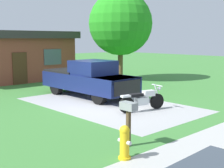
# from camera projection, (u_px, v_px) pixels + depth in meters

# --- Properties ---
(ground_plane) EXTENTS (80.00, 80.00, 0.00)m
(ground_plane) POSITION_uv_depth(u_px,v_px,m) (108.00, 104.00, 14.19)
(ground_plane) COLOR #418239
(driveway_pad) EXTENTS (4.86, 8.40, 0.01)m
(driveway_pad) POSITION_uv_depth(u_px,v_px,m) (108.00, 104.00, 14.19)
(driveway_pad) COLOR #ABABAB
(driveway_pad) RESTS_ON ground
(motorcycle) EXTENTS (2.18, 0.84, 1.09)m
(motorcycle) POSITION_uv_depth(u_px,v_px,m) (143.00, 100.00, 12.88)
(motorcycle) COLOR black
(motorcycle) RESTS_ON ground
(pickup_truck) EXTENTS (2.05, 5.65, 1.90)m
(pickup_truck) POSITION_uv_depth(u_px,v_px,m) (87.00, 78.00, 15.99)
(pickup_truck) COLOR black
(pickup_truck) RESTS_ON ground
(fire_hydrant) EXTENTS (0.32, 0.40, 0.87)m
(fire_hydrant) POSITION_uv_depth(u_px,v_px,m) (125.00, 143.00, 7.73)
(fire_hydrant) COLOR yellow
(fire_hydrant) RESTS_ON ground
(mailbox) EXTENTS (0.26, 0.48, 1.26)m
(mailbox) POSITION_uv_depth(u_px,v_px,m) (129.00, 112.00, 8.57)
(mailbox) COLOR #4C3823
(mailbox) RESTS_ON ground
(shade_tree) EXTENTS (4.50, 4.50, 6.30)m
(shade_tree) POSITION_uv_depth(u_px,v_px,m) (120.00, 23.00, 21.84)
(shade_tree) COLOR brown
(shade_tree) RESTS_ON ground
(neighbor_house) EXTENTS (9.60, 5.60, 3.50)m
(neighbor_house) POSITION_uv_depth(u_px,v_px,m) (3.00, 56.00, 21.96)
(neighbor_house) COLOR brown
(neighbor_house) RESTS_ON ground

